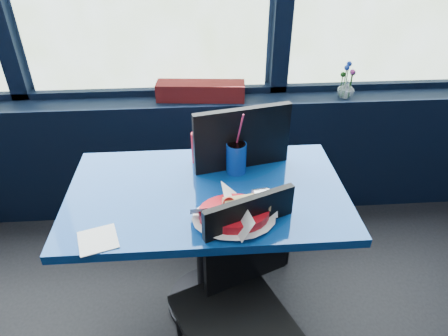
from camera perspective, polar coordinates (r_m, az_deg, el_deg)
The scene contains 10 objects.
window_sill at distance 2.66m, azimuth -9.46°, elevation 1.76°, with size 5.00×0.26×0.80m, color black.
near_table at distance 1.85m, azimuth -2.35°, elevation -7.71°, with size 1.20×0.70×0.75m.
chair_near_front at distance 1.65m, azimuth 2.18°, elevation -16.96°, with size 0.52×0.52×0.88m.
chair_near_back at distance 2.08m, azimuth 2.80°, elevation -1.10°, with size 0.56×0.57×1.05m.
planter_box at distance 2.42m, azimuth -3.35°, elevation 10.93°, with size 0.52×0.13×0.10m, color maroon.
flower_vase at distance 2.55m, azimuth 17.06°, elevation 11.05°, with size 0.14×0.14×0.22m.
food_basket at distance 1.55m, azimuth 1.68°, elevation -6.33°, with size 0.34×0.34×0.11m.
ketchup_bottle at distance 1.87m, azimuth -3.86°, elevation 3.24°, with size 0.05×0.05×0.20m.
soda_cup at distance 1.81m, azimuth 1.77°, elevation 1.56°, with size 0.09×0.09×0.31m.
napkin at distance 1.56m, azimuth -17.57°, elevation -9.76°, with size 0.14×0.14×0.00m, color white.
Camera 1 is at (0.27, 0.61, 1.79)m, focal length 32.00 mm.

